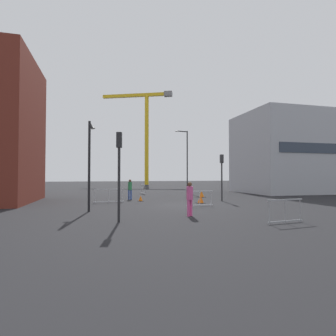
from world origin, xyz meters
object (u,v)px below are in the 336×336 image
at_px(traffic_cone_orange, 141,199).
at_px(traffic_cone_on_verge, 201,199).
at_px(traffic_light_island, 222,170).
at_px(pedestrian_waiting, 130,188).
at_px(streetlamp_tall, 186,156).
at_px(streetlamp_short, 90,156).
at_px(pedestrian_walking, 190,196).
at_px(construction_crane, 145,123).
at_px(traffic_light_near, 119,162).
at_px(traffic_cone_striped, 202,194).

height_order(traffic_cone_orange, traffic_cone_on_verge, traffic_cone_on_verge).
relative_size(traffic_light_island, pedestrian_waiting, 2.18).
bearing_deg(streetlamp_tall, pedestrian_waiting, -134.01).
bearing_deg(streetlamp_short, traffic_cone_on_verge, 17.95).
xyz_separation_m(pedestrian_walking, traffic_cone_on_verge, (2.94, 6.07, -0.75)).
relative_size(streetlamp_tall, pedestrian_waiting, 4.35).
relative_size(pedestrian_walking, pedestrian_waiting, 1.00).
distance_m(pedestrian_walking, traffic_cone_on_verge, 6.79).
xyz_separation_m(construction_crane, pedestrian_waiting, (-7.34, -37.05, -13.17)).
xyz_separation_m(traffic_light_near, pedestrian_waiting, (1.69, 11.32, -1.71)).
bearing_deg(pedestrian_waiting, traffic_cone_orange, -67.64).
relative_size(streetlamp_tall, traffic_cone_orange, 16.62).
relative_size(traffic_light_near, pedestrian_walking, 2.30).
distance_m(traffic_light_island, pedestrian_walking, 8.96).
bearing_deg(streetlamp_tall, streetlamp_short, -126.01).
distance_m(construction_crane, traffic_light_island, 42.01).
distance_m(traffic_light_near, traffic_cone_striped, 15.20).
bearing_deg(traffic_cone_on_verge, streetlamp_short, -162.05).
relative_size(streetlamp_short, traffic_light_near, 1.30).
height_order(streetlamp_short, traffic_light_near, streetlamp_short).
distance_m(streetlamp_tall, traffic_light_near, 21.65).
bearing_deg(pedestrian_walking, traffic_cone_striped, 65.91).
relative_size(construction_crane, traffic_cone_orange, 45.98).
xyz_separation_m(pedestrian_waiting, traffic_cone_striped, (7.07, 0.86, -0.73)).
relative_size(traffic_cone_orange, traffic_cone_striped, 0.70).
distance_m(pedestrian_walking, traffic_cone_striped, 12.40).
bearing_deg(streetlamp_short, traffic_cone_striped, 37.54).
bearing_deg(traffic_cone_striped, traffic_cone_orange, -158.05).
bearing_deg(traffic_cone_on_verge, streetlamp_tall, 77.16).
bearing_deg(traffic_cone_on_verge, traffic_cone_orange, 148.02).
height_order(streetlamp_tall, traffic_cone_on_verge, streetlamp_tall).
distance_m(streetlamp_tall, traffic_cone_striped, 8.37).
bearing_deg(traffic_light_near, traffic_light_island, 41.89).
height_order(streetlamp_short, traffic_cone_orange, streetlamp_short).
bearing_deg(pedestrian_waiting, traffic_cone_striped, 6.95).
relative_size(construction_crane, traffic_light_island, 5.53).
bearing_deg(traffic_light_island, traffic_cone_orange, 166.13).
height_order(traffic_light_island, pedestrian_waiting, traffic_light_island).
xyz_separation_m(streetlamp_short, traffic_cone_orange, (3.85, 5.29, -3.09)).
bearing_deg(construction_crane, streetlamp_short, -103.40).
relative_size(pedestrian_waiting, traffic_cone_striped, 2.67).
xyz_separation_m(streetlamp_tall, traffic_cone_on_verge, (-2.83, -12.44, -4.21)).
relative_size(streetlamp_tall, traffic_cone_on_verge, 12.23).
relative_size(streetlamp_tall, traffic_light_near, 1.88).
bearing_deg(pedestrian_waiting, construction_crane, 78.79).
xyz_separation_m(construction_crane, traffic_light_near, (-9.03, -48.37, -11.46)).
bearing_deg(construction_crane, pedestrian_waiting, -101.21).
distance_m(traffic_cone_orange, traffic_cone_on_verge, 5.02).
height_order(traffic_light_near, traffic_cone_orange, traffic_light_near).
height_order(traffic_light_island, traffic_cone_striped, traffic_light_island).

